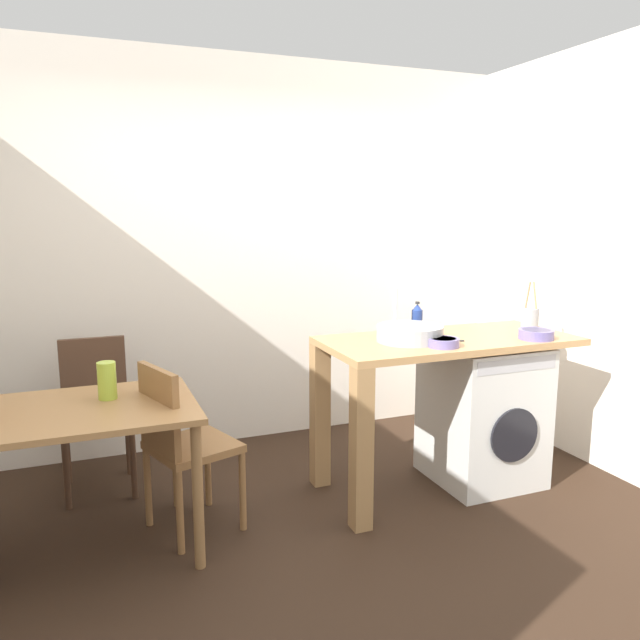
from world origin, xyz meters
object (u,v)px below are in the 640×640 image
(bottle_tall_green, at_px, (417,318))
(vase, at_px, (107,381))
(washing_machine, at_px, (482,412))
(colander, at_px, (536,334))
(chair_opposite, at_px, (180,439))
(chair_spare_by_wall, at_px, (96,405))
(dining_table, at_px, (77,428))
(utensil_crock, at_px, (530,318))
(mixing_bowl, at_px, (443,342))

(bottle_tall_green, height_order, vase, bottle_tall_green)
(bottle_tall_green, xyz_separation_m, vase, (-1.83, -0.15, -0.17))
(washing_machine, distance_m, vase, 2.21)
(colander, bearing_deg, vase, 172.53)
(chair_opposite, distance_m, colander, 2.09)
(washing_machine, relative_size, colander, 4.30)
(chair_spare_by_wall, xyz_separation_m, vase, (0.05, -0.67, 0.33))
(dining_table, bearing_deg, chair_spare_by_wall, 82.63)
(utensil_crock, relative_size, colander, 1.50)
(dining_table, height_order, vase, vase)
(dining_table, distance_m, mixing_bowl, 1.92)
(dining_table, distance_m, colander, 2.53)
(colander, xyz_separation_m, vase, (-2.36, 0.31, -0.12))
(chair_spare_by_wall, bearing_deg, mixing_bowl, 151.78)
(vase, bearing_deg, bottle_tall_green, 4.55)
(dining_table, xyz_separation_m, chair_spare_by_wall, (0.10, 0.77, -0.14))
(dining_table, bearing_deg, chair_opposite, 3.17)
(utensil_crock, bearing_deg, vase, 179.12)
(bottle_tall_green, bearing_deg, colander, -40.70)
(chair_spare_by_wall, xyz_separation_m, utensil_crock, (2.59, -0.71, 0.48))
(mixing_bowl, height_order, vase, mixing_bowl)
(chair_spare_by_wall, height_order, mixing_bowl, mixing_bowl)
(washing_machine, height_order, utensil_crock, utensil_crock)
(dining_table, height_order, bottle_tall_green, bottle_tall_green)
(colander, bearing_deg, chair_spare_by_wall, 157.77)
(bottle_tall_green, xyz_separation_m, mixing_bowl, (-0.09, -0.43, -0.06))
(bottle_tall_green, height_order, colander, bottle_tall_green)
(chair_spare_by_wall, bearing_deg, dining_table, 82.72)
(bottle_tall_green, xyz_separation_m, utensil_crock, (0.71, -0.18, -0.01))
(bottle_tall_green, bearing_deg, washing_machine, -34.78)
(bottle_tall_green, relative_size, utensil_crock, 0.62)
(mixing_bowl, bearing_deg, chair_opposite, 171.30)
(utensil_crock, bearing_deg, mixing_bowl, -162.60)
(mixing_bowl, relative_size, colander, 0.87)
(washing_machine, bearing_deg, mixing_bowl, -155.32)
(mixing_bowl, xyz_separation_m, vase, (-1.74, 0.29, -0.11))
(washing_machine, distance_m, bottle_tall_green, 0.71)
(chair_opposite, xyz_separation_m, chair_spare_by_wall, (-0.38, 0.75, 0.00))
(dining_table, relative_size, utensil_crock, 3.67)
(dining_table, distance_m, chair_spare_by_wall, 0.79)
(chair_spare_by_wall, height_order, washing_machine, chair_spare_by_wall)
(bottle_tall_green, height_order, mixing_bowl, bottle_tall_green)
(chair_opposite, distance_m, chair_spare_by_wall, 0.84)
(chair_opposite, relative_size, vase, 4.85)
(chair_opposite, height_order, utensil_crock, utensil_crock)
(washing_machine, xyz_separation_m, colander, (0.19, -0.22, 0.52))
(dining_table, bearing_deg, washing_machine, 0.21)
(washing_machine, relative_size, vase, 4.63)
(chair_opposite, relative_size, utensil_crock, 3.00)
(chair_spare_by_wall, distance_m, bottle_tall_green, 2.01)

